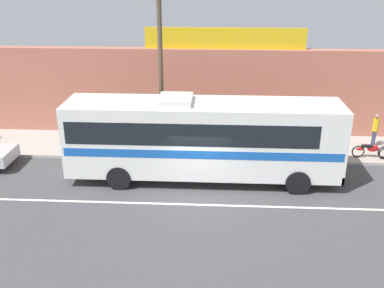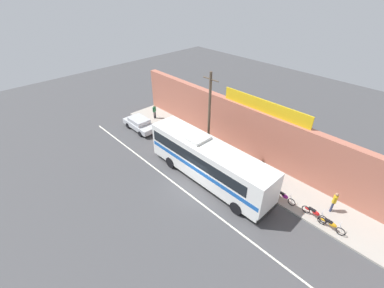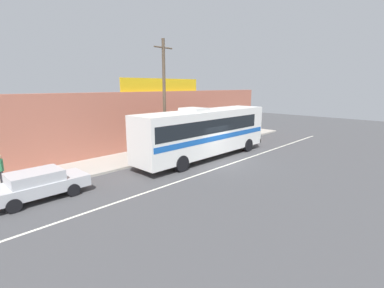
{
  "view_description": "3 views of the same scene",
  "coord_description": "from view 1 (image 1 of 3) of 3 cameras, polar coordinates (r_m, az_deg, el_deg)",
  "views": [
    {
      "loc": [
        0.65,
        -16.22,
        8.88
      ],
      "look_at": [
        -0.35,
        1.71,
        1.61
      ],
      "focal_mm": 41.23,
      "sensor_mm": 36.0,
      "label": 1
    },
    {
      "loc": [
        11.52,
        -11.05,
        14.85
      ],
      "look_at": [
        -2.52,
        2.23,
        2.09
      ],
      "focal_mm": 24.32,
      "sensor_mm": 36.0,
      "label": 2
    },
    {
      "loc": [
        -14.82,
        -11.48,
        5.26
      ],
      "look_at": [
        -1.04,
        1.75,
        1.21
      ],
      "focal_mm": 25.65,
      "sensor_mm": 36.0,
      "label": 3
    }
  ],
  "objects": [
    {
      "name": "utility_pole",
      "position": [
        20.54,
        -4.07,
        9.49
      ],
      "size": [
        1.6,
        0.22,
        8.31
      ],
      "color": "brown",
      "rests_on": "sidewalk_slab"
    },
    {
      "name": "pedestrian_near_shop",
      "position": [
        22.55,
        5.0,
        1.82
      ],
      "size": [
        0.3,
        0.48,
        1.67
      ],
      "color": "black",
      "rests_on": "sidewalk_slab"
    },
    {
      "name": "pedestrian_far_left",
      "position": [
        24.52,
        22.62,
        1.97
      ],
      "size": [
        0.3,
        0.48,
        1.75
      ],
      "color": "navy",
      "rests_on": "sidewalk_slab"
    },
    {
      "name": "ground_plane",
      "position": [
        18.5,
        0.79,
        -6.63
      ],
      "size": [
        70.0,
        70.0,
        0.0
      ],
      "primitive_type": "plane",
      "color": "#444447"
    },
    {
      "name": "road_center_stripe",
      "position": [
        17.8,
        0.68,
        -7.85
      ],
      "size": [
        30.0,
        0.14,
        0.01
      ],
      "primitive_type": "cube",
      "color": "silver",
      "rests_on": "ground_plane"
    },
    {
      "name": "motorcycle_blue",
      "position": [
        22.42,
        16.47,
        -0.67
      ],
      "size": [
        1.93,
        0.56,
        0.94
      ],
      "color": "black",
      "rests_on": "sidewalk_slab"
    },
    {
      "name": "intercity_bus",
      "position": [
        19.05,
        1.18,
        1.09
      ],
      "size": [
        11.78,
        2.62,
        3.78
      ],
      "color": "white",
      "rests_on": "ground_plane"
    },
    {
      "name": "motorcycle_black",
      "position": [
        22.17,
        12.95,
        -0.57
      ],
      "size": [
        1.88,
        0.56,
        0.94
      ],
      "color": "black",
      "rests_on": "sidewalk_slab"
    },
    {
      "name": "sidewalk_slab",
      "position": [
        23.17,
        1.34,
        -0.3
      ],
      "size": [
        30.0,
        3.6,
        0.14
      ],
      "primitive_type": "cube",
      "color": "#A8A399",
      "rests_on": "ground_plane"
    },
    {
      "name": "storefront_billboard",
      "position": [
        23.84,
        4.31,
        13.48
      ],
      "size": [
        8.48,
        0.12,
        1.1
      ],
      "primitive_type": "cube",
      "color": "gold",
      "rests_on": "storefront_facade"
    },
    {
      "name": "storefront_facade",
      "position": [
        24.45,
        1.56,
        6.68
      ],
      "size": [
        30.0,
        0.7,
        4.8
      ],
      "primitive_type": "cube",
      "color": "#B26651",
      "rests_on": "ground_plane"
    },
    {
      "name": "motorcycle_orange",
      "position": [
        23.17,
        22.12,
        -0.68
      ],
      "size": [
        1.86,
        0.56,
        0.94
      ],
      "color": "black",
      "rests_on": "sidewalk_slab"
    }
  ]
}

